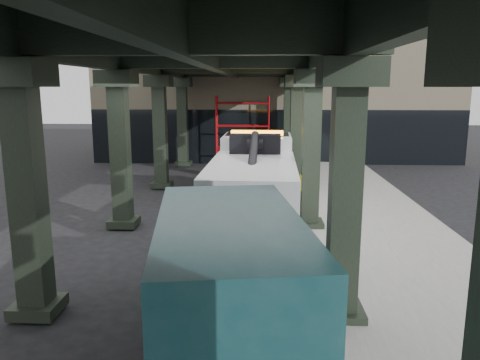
# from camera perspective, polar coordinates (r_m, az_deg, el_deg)

# --- Properties ---
(ground) EXTENTS (90.00, 90.00, 0.00)m
(ground) POSITION_cam_1_polar(r_m,az_deg,el_deg) (13.32, -2.09, -8.47)
(ground) COLOR black
(ground) RESTS_ON ground
(sidewalk) EXTENTS (5.00, 40.00, 0.15)m
(sidewalk) POSITION_cam_1_polar(r_m,az_deg,el_deg) (15.55, 15.37, -5.67)
(sidewalk) COLOR gray
(sidewalk) RESTS_ON ground
(lane_stripe) EXTENTS (0.12, 38.00, 0.01)m
(lane_stripe) POSITION_cam_1_polar(r_m,az_deg,el_deg) (15.19, 4.95, -5.97)
(lane_stripe) COLOR silver
(lane_stripe) RESTS_ON ground
(viaduct) EXTENTS (7.40, 32.00, 6.40)m
(viaduct) POSITION_cam_1_polar(r_m,az_deg,el_deg) (14.60, -3.22, 15.03)
(viaduct) COLOR black
(viaduct) RESTS_ON ground
(building) EXTENTS (22.00, 10.00, 8.00)m
(building) POSITION_cam_1_polar(r_m,az_deg,el_deg) (32.52, 4.28, 10.36)
(building) COLOR #C6B793
(building) RESTS_ON ground
(scaffolding) EXTENTS (3.08, 0.88, 4.00)m
(scaffolding) POSITION_cam_1_polar(r_m,az_deg,el_deg) (27.27, 0.33, 6.24)
(scaffolding) COLOR #AF0E12
(scaffolding) RESTS_ON ground
(tow_truck) EXTENTS (3.01, 9.34, 3.03)m
(tow_truck) POSITION_cam_1_polar(r_m,az_deg,el_deg) (16.03, 1.80, 0.41)
(tow_truck) COLOR black
(tow_truck) RESTS_ON ground
(towed_van) EXTENTS (3.18, 6.39, 2.49)m
(towed_van) POSITION_cam_1_polar(r_m,az_deg,el_deg) (8.08, -1.46, -11.77)
(towed_van) COLOR #10363B
(towed_van) RESTS_ON ground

